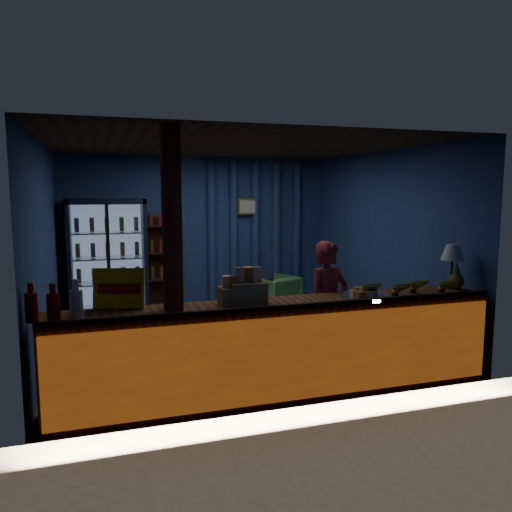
# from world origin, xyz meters

# --- Properties ---
(ground) EXTENTS (4.60, 4.60, 0.00)m
(ground) POSITION_xyz_m (0.00, 0.00, 0.00)
(ground) COLOR #515154
(ground) RESTS_ON ground
(room_walls) EXTENTS (4.60, 4.60, 4.60)m
(room_walls) POSITION_xyz_m (0.00, 0.00, 1.57)
(room_walls) COLOR navy
(room_walls) RESTS_ON ground
(dirt_apron) EXTENTS (5.60, 5.60, 0.00)m
(dirt_apron) POSITION_xyz_m (0.00, -3.80, 0.00)
(dirt_apron) COLOR brown
(dirt_apron) RESTS_ON ground
(counter) EXTENTS (4.40, 0.57, 0.99)m
(counter) POSITION_xyz_m (0.00, -1.91, 0.48)
(counter) COLOR brown
(counter) RESTS_ON ground
(support_post) EXTENTS (0.16, 0.16, 2.60)m
(support_post) POSITION_xyz_m (-1.05, -1.90, 1.30)
(support_post) COLOR maroon
(support_post) RESTS_ON ground
(beverage_cooler) EXTENTS (1.20, 0.62, 1.90)m
(beverage_cooler) POSITION_xyz_m (-1.55, 1.92, 0.93)
(beverage_cooler) COLOR black
(beverage_cooler) RESTS_ON ground
(bottle_shelf) EXTENTS (0.50, 0.28, 1.60)m
(bottle_shelf) POSITION_xyz_m (-0.70, 2.06, 0.79)
(bottle_shelf) COLOR #3C1E13
(bottle_shelf) RESTS_ON ground
(curtain_folds) EXTENTS (1.74, 0.14, 2.50)m
(curtain_folds) POSITION_xyz_m (1.00, 2.14, 1.30)
(curtain_folds) COLOR navy
(curtain_folds) RESTS_ON room_walls
(framed_picture) EXTENTS (0.36, 0.04, 0.28)m
(framed_picture) POSITION_xyz_m (0.85, 2.10, 1.75)
(framed_picture) COLOR gold
(framed_picture) RESTS_ON room_walls
(shopkeeper) EXTENTS (0.62, 0.49, 1.48)m
(shopkeeper) POSITION_xyz_m (0.72, -1.44, 0.74)
(shopkeeper) COLOR maroon
(shopkeeper) RESTS_ON ground
(green_chair) EXTENTS (0.89, 0.90, 0.62)m
(green_chair) POSITION_xyz_m (1.09, 1.37, 0.31)
(green_chair) COLOR #4F9F50
(green_chair) RESTS_ON ground
(side_table) EXTENTS (0.55, 0.42, 0.57)m
(side_table) POSITION_xyz_m (1.04, 1.41, 0.24)
(side_table) COLOR #3C1E13
(side_table) RESTS_ON ground
(yellow_sign) EXTENTS (0.47, 0.21, 0.37)m
(yellow_sign) POSITION_xyz_m (-1.52, -1.68, 1.14)
(yellow_sign) COLOR yellow
(yellow_sign) RESTS_ON counter
(soda_bottles) EXTENTS (0.45, 0.18, 0.34)m
(soda_bottles) POSITION_xyz_m (-2.05, -2.01, 1.09)
(soda_bottles) COLOR #BA0E0C
(soda_bottles) RESTS_ON counter
(snack_box_left) EXTENTS (0.37, 0.32, 0.35)m
(snack_box_left) POSITION_xyz_m (-0.33, -1.88, 1.08)
(snack_box_left) COLOR #977849
(snack_box_left) RESTS_ON counter
(snack_box_centre) EXTENTS (0.27, 0.22, 0.28)m
(snack_box_centre) POSITION_xyz_m (-0.48, -1.87, 1.05)
(snack_box_centre) COLOR #977849
(snack_box_centre) RESTS_ON counter
(pastry_tray) EXTENTS (0.51, 0.51, 0.08)m
(pastry_tray) POSITION_xyz_m (0.87, -1.95, 0.98)
(pastry_tray) COLOR silver
(pastry_tray) RESTS_ON counter
(banana_bunches) EXTENTS (1.09, 0.31, 0.18)m
(banana_bunches) POSITION_xyz_m (1.35, -1.98, 1.04)
(banana_bunches) COLOR gold
(banana_bunches) RESTS_ON counter
(table_lamp) EXTENTS (0.25, 0.25, 0.49)m
(table_lamp) POSITION_xyz_m (2.05, -1.80, 1.33)
(table_lamp) COLOR black
(table_lamp) RESTS_ON counter
(pineapple) EXTENTS (0.17, 0.17, 0.29)m
(pineapple) POSITION_xyz_m (2.04, -1.89, 1.07)
(pineapple) COLOR #8C5819
(pineapple) RESTS_ON counter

